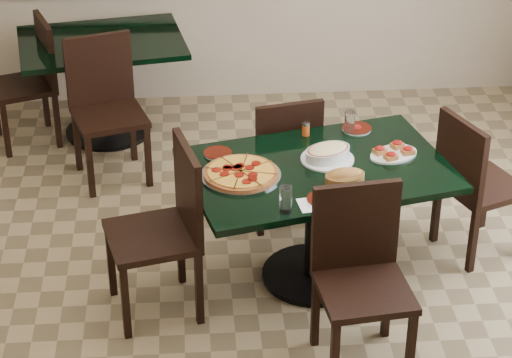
{
  "coord_description": "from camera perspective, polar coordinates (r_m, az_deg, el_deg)",
  "views": [
    {
      "loc": [
        -0.34,
        -4.63,
        3.49
      ],
      "look_at": [
        -0.0,
        0.0,
        0.8
      ],
      "focal_mm": 70.0,
      "sensor_mm": 36.0,
      "label": 1
    }
  ],
  "objects": [
    {
      "name": "pepperoni_pizza",
      "position": [
        5.48,
        -0.87,
        0.33
      ],
      "size": [
        0.44,
        0.44,
        0.04
      ],
      "rotation": [
        0.0,
        0.0,
        0.53
      ],
      "color": "#B8B9C0",
      "rests_on": "main_table"
    },
    {
      "name": "chair_right",
      "position": [
        6.06,
        12.28,
        0.01
      ],
      "size": [
        0.56,
        0.56,
        0.92
      ],
      "rotation": [
        0.0,
        0.0,
        1.96
      ],
      "color": "black",
      "rests_on": "floor"
    },
    {
      "name": "side_plate_near",
      "position": [
        5.27,
        3.89,
        -1.17
      ],
      "size": [
        0.18,
        0.18,
        0.02
      ],
      "rotation": [
        0.0,
        0.0,
        -0.12
      ],
      "color": "silver",
      "rests_on": "main_table"
    },
    {
      "name": "back_chair_left",
      "position": [
        7.44,
        -12.62,
        5.83
      ],
      "size": [
        0.55,
        0.55,
        0.93
      ],
      "rotation": [
        0.0,
        0.0,
        -1.23
      ],
      "color": "black",
      "rests_on": "floor"
    },
    {
      "name": "bruschetta_platter",
      "position": [
        5.74,
        7.88,
        1.55
      ],
      "size": [
        0.35,
        0.31,
        0.05
      ],
      "rotation": [
        0.0,
        0.0,
        0.45
      ],
      "color": "silver",
      "rests_on": "main_table"
    },
    {
      "name": "side_plate_far_r",
      "position": [
        6.0,
        5.78,
        2.89
      ],
      "size": [
        0.18,
        0.18,
        0.03
      ],
      "rotation": [
        0.0,
        0.0,
        0.04
      ],
      "color": "silver",
      "rests_on": "main_table"
    },
    {
      "name": "water_glass_a",
      "position": [
        5.94,
        5.37,
        3.25
      ],
      "size": [
        0.06,
        0.06,
        0.14
      ],
      "primitive_type": "cylinder",
      "color": "white",
      "rests_on": "main_table"
    },
    {
      "name": "chair_left",
      "position": [
        5.45,
        -5.04,
        -2.39
      ],
      "size": [
        0.57,
        0.57,
        1.01
      ],
      "rotation": [
        0.0,
        0.0,
        -1.33
      ],
      "color": "black",
      "rests_on": "floor"
    },
    {
      "name": "back_chair_near",
      "position": [
        6.87,
        -8.62,
        4.49
      ],
      "size": [
        0.57,
        0.57,
        0.99
      ],
      "rotation": [
        0.0,
        0.0,
        0.3
      ],
      "color": "black",
      "rests_on": "floor"
    },
    {
      "name": "chair_near",
      "position": [
        5.13,
        5.97,
        -5.04
      ],
      "size": [
        0.51,
        0.51,
        0.98
      ],
      "rotation": [
        0.0,
        0.0,
        0.12
      ],
      "color": "black",
      "rests_on": "floor"
    },
    {
      "name": "floor",
      "position": [
        5.81,
        0.0,
        -6.81
      ],
      "size": [
        5.5,
        5.5,
        0.0
      ],
      "primitive_type": "plane",
      "color": "#89734F",
      "rests_on": "ground"
    },
    {
      "name": "back_table",
      "position": [
        7.43,
        -8.71,
        6.24
      ],
      "size": [
        1.29,
        1.03,
        0.75
      ],
      "rotation": [
        0.0,
        0.0,
        0.17
      ],
      "color": "black",
      "rests_on": "floor"
    },
    {
      "name": "bread_basket",
      "position": [
        5.41,
        5.1,
        0.08
      ],
      "size": [
        0.26,
        0.2,
        0.1
      ],
      "rotation": [
        0.0,
        0.0,
        0.25
      ],
      "color": "brown",
      "rests_on": "main_table"
    },
    {
      "name": "chair_far",
      "position": [
        6.22,
        1.6,
        1.43
      ],
      "size": [
        0.5,
        0.5,
        0.9
      ],
      "rotation": [
        0.0,
        0.0,
        3.35
      ],
      "color": "black",
      "rests_on": "floor"
    },
    {
      "name": "napkin_setting",
      "position": [
        5.23,
        3.28,
        -1.47
      ],
      "size": [
        0.16,
        0.16,
        0.01
      ],
      "rotation": [
        0.0,
        0.0,
        0.14
      ],
      "color": "white",
      "rests_on": "main_table"
    },
    {
      "name": "side_plate_far_l",
      "position": [
        5.7,
        -2.19,
        1.49
      ],
      "size": [
        0.16,
        0.16,
        0.02
      ],
      "rotation": [
        0.0,
        0.0,
        0.25
      ],
      "color": "silver",
      "rests_on": "main_table"
    },
    {
      "name": "lasagna_casserole",
      "position": [
        5.64,
        4.11,
        1.5
      ],
      "size": [
        0.32,
        0.3,
        0.09
      ],
      "rotation": [
        0.0,
        0.0,
        0.44
      ],
      "color": "silver",
      "rests_on": "main_table"
    },
    {
      "name": "pepper_shaker",
      "position": [
        5.9,
        2.87,
        2.88
      ],
      "size": [
        0.05,
        0.05,
        0.08
      ],
      "color": "#D15B16",
      "rests_on": "main_table"
    },
    {
      "name": "water_glass_b",
      "position": [
        5.14,
        1.71,
        -1.17
      ],
      "size": [
        0.07,
        0.07,
        0.14
      ],
      "primitive_type": "cylinder",
      "color": "white",
      "rests_on": "main_table"
    },
    {
      "name": "main_table",
      "position": [
        5.68,
        3.49,
        -0.92
      ],
      "size": [
        1.63,
        1.24,
        0.75
      ],
      "rotation": [
        0.0,
        0.0,
        0.24
      ],
      "color": "black",
      "rests_on": "floor"
    }
  ]
}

